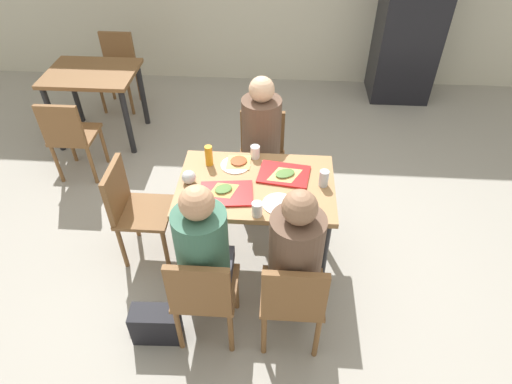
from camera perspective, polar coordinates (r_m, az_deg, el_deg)
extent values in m
cube|color=#9E998E|center=(3.64, 0.00, -8.39)|extent=(10.00, 10.00, 0.02)
cube|color=#9E7247|center=(3.10, 0.00, 0.80)|extent=(1.11, 0.74, 0.04)
cylinder|color=black|center=(3.22, -9.27, -7.64)|extent=(0.06, 0.06, 0.73)
cylinder|color=black|center=(3.17, 8.67, -8.55)|extent=(0.06, 0.06, 0.73)
cylinder|color=black|center=(3.64, -7.46, -0.38)|extent=(0.06, 0.06, 0.73)
cylinder|color=black|center=(3.60, 8.21, -1.08)|extent=(0.06, 0.06, 0.73)
cube|color=brown|center=(2.90, -6.50, -12.28)|extent=(0.40, 0.40, 0.03)
cube|color=brown|center=(2.63, -7.47, -12.61)|extent=(0.38, 0.04, 0.40)
cylinder|color=brown|center=(3.21, -8.78, -12.05)|extent=(0.04, 0.04, 0.43)
cylinder|color=brown|center=(3.17, -2.60, -12.50)|extent=(0.04, 0.04, 0.43)
cylinder|color=brown|center=(3.03, -10.00, -17.16)|extent=(0.04, 0.04, 0.43)
cylinder|color=brown|center=(2.98, -3.30, -17.76)|extent=(0.04, 0.04, 0.43)
cube|color=brown|center=(2.87, 4.75, -12.91)|extent=(0.40, 0.40, 0.03)
cube|color=brown|center=(2.59, 5.00, -13.33)|extent=(0.38, 0.04, 0.40)
cylinder|color=brown|center=(3.15, 1.37, -12.72)|extent=(0.04, 0.04, 0.43)
cylinder|color=brown|center=(3.17, 7.69, -12.95)|extent=(0.04, 0.04, 0.43)
cylinder|color=brown|center=(2.97, 1.03, -18.02)|extent=(0.04, 0.04, 0.43)
cylinder|color=brown|center=(2.98, 7.92, -18.24)|extent=(0.04, 0.04, 0.43)
cube|color=brown|center=(3.82, 0.67, 3.69)|extent=(0.40, 0.40, 0.03)
cube|color=brown|center=(3.84, 0.86, 7.87)|extent=(0.38, 0.04, 0.40)
cylinder|color=brown|center=(3.83, 3.04, -0.67)|extent=(0.04, 0.04, 0.43)
cylinder|color=brown|center=(3.84, -2.03, -0.44)|extent=(0.04, 0.04, 0.43)
cylinder|color=brown|center=(4.09, 3.17, 2.50)|extent=(0.04, 0.04, 0.43)
cylinder|color=brown|center=(4.10, -1.59, 2.70)|extent=(0.04, 0.04, 0.43)
cube|color=brown|center=(3.46, -14.28, -2.56)|extent=(0.40, 0.40, 0.03)
cube|color=brown|center=(3.38, -17.78, 0.27)|extent=(0.04, 0.38, 0.40)
cylinder|color=brown|center=(3.69, -10.51, -3.45)|extent=(0.04, 0.04, 0.43)
cylinder|color=brown|center=(3.46, -11.66, -7.38)|extent=(0.04, 0.04, 0.43)
cylinder|color=brown|center=(3.78, -15.54, -3.14)|extent=(0.04, 0.04, 0.43)
cylinder|color=brown|center=(3.56, -17.00, -6.94)|extent=(0.04, 0.04, 0.43)
cylinder|color=#383842|center=(3.22, -7.01, -11.17)|extent=(0.10, 0.10, 0.46)
cylinder|color=#383842|center=(3.20, -4.14, -11.37)|extent=(0.10, 0.10, 0.46)
cube|color=#383842|center=(2.93, -6.21, -9.49)|extent=(0.32, 0.28, 0.10)
cylinder|color=#386651|center=(2.63, -7.05, -7.04)|extent=(0.32, 0.32, 0.52)
sphere|color=tan|center=(2.38, -7.73, -1.40)|extent=(0.20, 0.20, 0.20)
cylinder|color=#383842|center=(3.18, 3.08, -11.76)|extent=(0.10, 0.10, 0.46)
cylinder|color=#383842|center=(3.18, 6.03, -11.87)|extent=(0.10, 0.10, 0.46)
cube|color=#383842|center=(2.90, 4.83, -10.08)|extent=(0.32, 0.28, 0.10)
cylinder|color=brown|center=(2.59, 5.21, -7.67)|extent=(0.32, 0.32, 0.52)
sphere|color=#8C664C|center=(2.34, 5.72, -2.01)|extent=(0.20, 0.20, 0.20)
cylinder|color=#383842|center=(3.77, 1.66, -1.04)|extent=(0.10, 0.10, 0.46)
cylinder|color=#383842|center=(3.78, -0.77, -0.93)|extent=(0.10, 0.10, 0.46)
cube|color=#383842|center=(3.67, 0.56, 3.27)|extent=(0.32, 0.28, 0.10)
cylinder|color=brown|center=(3.59, 0.70, 8.27)|extent=(0.32, 0.32, 0.52)
sphere|color=#DBAD89|center=(3.41, 0.75, 13.22)|extent=(0.20, 0.20, 0.20)
cube|color=red|center=(3.00, -3.86, -0.22)|extent=(0.39, 0.30, 0.02)
cube|color=red|center=(3.17, 3.64, 2.32)|extent=(0.39, 0.31, 0.02)
cylinder|color=white|center=(3.26, -2.69, 3.54)|extent=(0.22, 0.22, 0.01)
cylinder|color=white|center=(2.93, 2.98, -1.54)|extent=(0.22, 0.22, 0.01)
pyramid|color=tan|center=(3.01, -4.25, 0.30)|extent=(0.22, 0.21, 0.01)
ellipsoid|color=#4C7233|center=(3.01, -4.26, 0.44)|extent=(0.15, 0.15, 0.01)
pyramid|color=#DBAD60|center=(3.14, 3.78, 2.32)|extent=(0.25, 0.22, 0.01)
ellipsoid|color=#4C7233|center=(3.14, 3.79, 2.47)|extent=(0.17, 0.16, 0.01)
pyramid|color=#DBAD60|center=(3.27, -2.27, 3.97)|extent=(0.25, 0.25, 0.01)
ellipsoid|color=#B74723|center=(3.27, -2.28, 4.11)|extent=(0.17, 0.17, 0.01)
cylinder|color=white|center=(3.31, -0.12, 5.24)|extent=(0.07, 0.07, 0.10)
cylinder|color=white|center=(2.82, 0.14, -2.24)|extent=(0.07, 0.07, 0.10)
cylinder|color=#B7BCC6|center=(3.08, 8.82, 1.78)|extent=(0.07, 0.07, 0.12)
cylinder|color=orange|center=(3.24, -6.16, 4.73)|extent=(0.06, 0.06, 0.16)
sphere|color=silver|center=(3.10, -8.74, 1.93)|extent=(0.10, 0.10, 0.10)
cube|color=black|center=(3.16, -12.90, -16.42)|extent=(0.33, 0.17, 0.28)
cube|color=black|center=(5.70, 19.55, 20.43)|extent=(0.70, 0.60, 1.90)
cube|color=brown|center=(4.89, -20.70, 14.27)|extent=(0.90, 0.70, 0.04)
cylinder|color=black|center=(5.01, -24.90, 8.52)|extent=(0.06, 0.06, 0.73)
cylinder|color=black|center=(4.69, -16.36, 8.67)|extent=(0.06, 0.06, 0.73)
cylinder|color=black|center=(5.45, -22.55, 11.88)|extent=(0.06, 0.06, 0.73)
cylinder|color=black|center=(5.17, -14.54, 12.16)|extent=(0.06, 0.06, 0.73)
cube|color=brown|center=(4.53, -22.50, 6.91)|extent=(0.40, 0.40, 0.03)
cube|color=brown|center=(4.29, -24.08, 7.90)|extent=(0.38, 0.04, 0.40)
cylinder|color=brown|center=(4.84, -22.94, 5.83)|extent=(0.04, 0.04, 0.43)
cylinder|color=brown|center=(4.71, -19.19, 5.82)|extent=(0.04, 0.04, 0.43)
cylinder|color=brown|center=(4.60, -24.44, 3.35)|extent=(0.04, 0.04, 0.43)
cylinder|color=brown|center=(4.46, -20.55, 3.27)|extent=(0.04, 0.04, 0.43)
cube|color=brown|center=(5.56, -17.65, 14.55)|extent=(0.40, 0.40, 0.03)
cube|color=brown|center=(5.63, -17.55, 17.33)|extent=(0.38, 0.04, 0.40)
cylinder|color=brown|center=(5.46, -16.00, 11.68)|extent=(0.04, 0.04, 0.43)
cylinder|color=brown|center=(5.58, -19.37, 11.59)|extent=(0.04, 0.04, 0.43)
cylinder|color=brown|center=(5.75, -15.05, 13.37)|extent=(0.04, 0.04, 0.43)
cylinder|color=brown|center=(5.86, -18.30, 13.26)|extent=(0.04, 0.04, 0.43)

